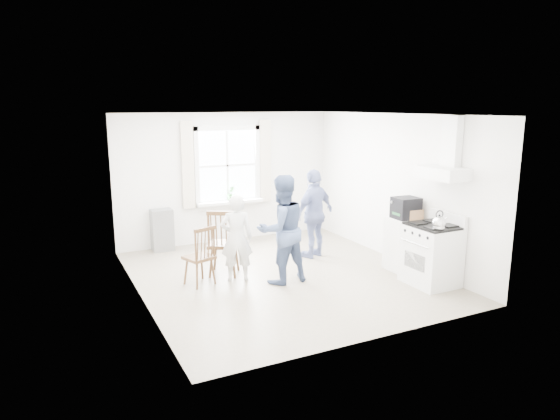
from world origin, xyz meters
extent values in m
cube|color=gray|center=(0.00, 0.00, -0.01)|extent=(4.62, 5.12, 0.02)
cube|color=silver|center=(0.00, 2.52, 1.30)|extent=(4.62, 0.04, 2.64)
cube|color=silver|center=(0.00, -2.52, 1.30)|extent=(4.62, 0.04, 2.64)
cube|color=silver|center=(-2.27, 0.00, 1.30)|extent=(0.04, 5.12, 2.64)
cube|color=silver|center=(2.27, 0.00, 1.30)|extent=(0.04, 5.12, 2.64)
cube|color=white|center=(0.00, 0.00, 2.61)|extent=(4.62, 5.12, 0.02)
cube|color=white|center=(0.00, 2.48, 1.55)|extent=(1.20, 0.02, 1.40)
cube|color=silver|center=(0.00, 2.46, 2.29)|extent=(1.38, 0.09, 0.09)
cube|color=silver|center=(0.00, 2.46, 0.81)|extent=(1.38, 0.09, 0.09)
cube|color=silver|center=(-0.65, 2.46, 1.55)|extent=(0.09, 0.09, 1.58)
cube|color=silver|center=(0.65, 2.46, 1.55)|extent=(0.09, 0.09, 1.58)
cube|color=silver|center=(0.00, 2.38, 0.82)|extent=(1.38, 0.24, 0.06)
cube|color=beige|center=(-0.82, 2.44, 1.60)|extent=(0.24, 0.05, 1.70)
cube|color=beige|center=(0.82, 2.44, 1.60)|extent=(0.24, 0.05, 1.70)
cube|color=silver|center=(2.02, -1.35, 1.74)|extent=(0.45, 0.76, 0.18)
cube|color=silver|center=(2.17, -1.35, 2.21)|extent=(0.14, 0.30, 0.76)
cube|color=slate|center=(-1.40, 2.33, 0.40)|extent=(0.40, 0.30, 0.80)
cube|color=silver|center=(1.91, -1.35, 0.46)|extent=(0.65, 0.76, 0.92)
cube|color=black|center=(1.91, -1.35, 0.94)|extent=(0.61, 0.72, 0.03)
cube|color=silver|center=(2.20, -1.35, 1.02)|extent=(0.06, 0.76, 0.20)
cylinder|color=silver|center=(1.56, -1.35, 0.70)|extent=(0.02, 0.61, 0.02)
sphere|color=silver|center=(1.78, -1.59, 1.05)|extent=(0.20, 0.20, 0.20)
cylinder|color=silver|center=(1.78, -1.59, 0.99)|extent=(0.18, 0.18, 0.04)
torus|color=black|center=(1.78, -1.59, 1.17)|extent=(0.13, 0.04, 0.13)
cube|color=silver|center=(1.98, -0.65, 0.45)|extent=(0.50, 0.55, 0.90)
cube|color=black|center=(1.96, -0.65, 0.99)|extent=(0.41, 0.37, 0.19)
cube|color=black|center=(1.96, -0.65, 1.17)|extent=(0.41, 0.37, 0.17)
cube|color=olive|center=(2.05, -0.75, 0.98)|extent=(0.28, 0.23, 0.16)
cube|color=#422915|center=(-1.32, 0.23, 0.43)|extent=(0.51, 0.49, 0.05)
cube|color=#422915|center=(-1.26, 0.07, 0.69)|extent=(0.38, 0.18, 0.52)
cylinder|color=#422915|center=(-1.32, 0.23, 0.21)|extent=(0.03, 0.03, 0.41)
cube|color=#422915|center=(-0.81, 0.51, 0.51)|extent=(0.64, 0.63, 0.06)
cube|color=#422915|center=(-0.92, 0.33, 0.81)|extent=(0.42, 0.29, 0.61)
cylinder|color=#422915|center=(-0.81, 0.51, 0.24)|extent=(0.04, 0.04, 0.49)
imported|color=silver|center=(-0.73, 0.14, 0.70)|extent=(0.64, 0.64, 1.39)
imported|color=#3F4F75|center=(-0.13, -0.24, 0.85)|extent=(0.90, 0.90, 1.70)
imported|color=navy|center=(1.01, 0.70, 0.81)|extent=(1.22, 1.22, 1.62)
imported|color=#347534|center=(0.02, 2.36, 1.00)|extent=(0.19, 0.19, 0.30)
camera|label=1|loc=(-3.46, -6.95, 2.75)|focal=32.00mm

